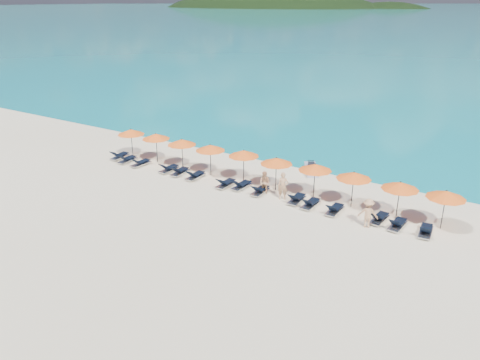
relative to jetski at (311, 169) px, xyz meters
The scene contains 32 objects.
ground 9.70m from the jetski, 101.42° to the right, with size 1400.00×1400.00×0.00m, color beige.
headland_main 611.60m from the jetski, 119.65° to the left, with size 374.00×242.00×126.50m.
headland_small 572.17m from the jetski, 105.43° to the left, with size 162.00×126.00×85.50m.
jetski is the anchor object (origin of this frame).
beachgoer_a 5.31m from the jetski, 85.19° to the right, with size 0.64×0.42×1.76m, color tan.
beachgoer_b 5.19m from the jetski, 100.61° to the right, with size 0.72×0.42×1.49m, color tan.
beachgoer_c 8.69m from the jetski, 45.15° to the right, with size 1.08×0.50×1.67m, color tan.
umbrella_0 14.23m from the jetski, 162.90° to the right, with size 2.10×2.10×2.28m.
umbrella_1 11.85m from the jetski, 159.80° to the right, with size 2.10×2.10×2.28m.
umbrella_2 9.54m from the jetski, 153.66° to the right, with size 2.10×2.10×2.28m.
umbrella_3 7.40m from the jetski, 144.71° to the right, with size 2.10×2.10×2.28m.
umbrella_4 5.40m from the jetski, 129.35° to the right, with size 2.10×2.10×2.28m.
umbrella_5 4.55m from the jetski, 98.78° to the right, with size 2.10×2.10×2.28m.
umbrella_6 4.72m from the jetski, 63.74° to the right, with size 2.10×2.10×2.28m.
umbrella_7 6.26m from the jetski, 42.25° to the right, with size 2.10×2.10×2.28m.
umbrella_8 8.49m from the jetski, 30.26° to the right, with size 2.10×2.10×2.28m.
umbrella_9 10.58m from the jetski, 23.43° to the right, with size 2.10×2.10×2.28m.
lounger_0 14.91m from the jetski, 160.03° to the right, with size 0.78×1.75×0.66m.
lounger_1 13.97m from the jetski, 157.31° to the right, with size 0.74×1.74×0.66m.
lounger_2 12.67m from the jetski, 154.53° to the right, with size 0.71×1.73×0.66m.
lounger_3 10.27m from the jetski, 149.27° to the right, with size 0.66×1.71×0.66m.
lounger_4 9.42m from the jetski, 145.68° to the right, with size 0.78×1.75×0.66m.
lounger_5 8.31m from the jetski, 139.87° to the right, with size 0.65×1.71×0.66m.
lounger_6 6.60m from the jetski, 124.36° to the right, with size 0.65×1.71×0.66m.
lounger_7 5.81m from the jetski, 117.47° to the right, with size 0.73×1.74×0.66m.
lounger_8 5.40m from the jetski, 102.66° to the right, with size 0.68×1.72×0.66m.
lounger_9 5.40m from the jetski, 75.12° to the right, with size 0.67×1.72×0.66m.
lounger_10 5.90m from the jetski, 65.98° to the right, with size 0.68×1.72×0.66m.
lounger_11 6.70m from the jetski, 53.92° to the right, with size 0.63×1.70×0.66m.
lounger_12 8.29m from the jetski, 38.42° to the right, with size 0.77×1.75×0.66m.
lounger_13 9.27m from the jetski, 35.33° to the right, with size 0.73×1.74×0.66m.
lounger_14 10.50m from the jetski, 30.55° to the right, with size 0.79×1.75×0.66m.
Camera 1 is at (14.54, -19.78, 11.76)m, focal length 35.00 mm.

